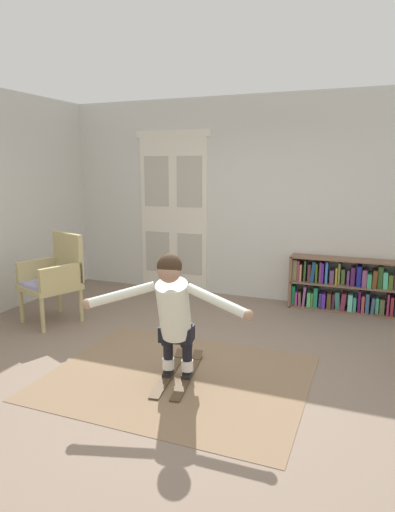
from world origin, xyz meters
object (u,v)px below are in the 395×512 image
wicker_chair (55,276)px  person_skier (173,308)px  bookshelf (347,287)px  skis_pair (179,373)px

wicker_chair → person_skier: (2.08, -1.00, 0.12)m
wicker_chair → person_skier: size_ratio=0.77×
bookshelf → skis_pair: size_ratio=1.58×
wicker_chair → skis_pair: (2.05, -0.83, -0.56)m
bookshelf → skis_pair: bearing=-117.0°
bookshelf → person_skier: person_skier is taller
bookshelf → skis_pair: bookshelf is taller
skis_pair → wicker_chair: bearing=157.9°
wicker_chair → skis_pair: size_ratio=1.13×
bookshelf → person_skier: bearing=-115.2°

